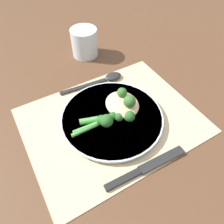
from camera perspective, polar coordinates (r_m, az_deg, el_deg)
name	(u,v)px	position (r m, az deg, el deg)	size (l,w,h in m)	color
ground_plane	(112,121)	(0.55, 0.00, -2.26)	(3.00, 3.00, 0.00)	brown
placemat	(112,120)	(0.55, 0.00, -2.13)	(0.42, 0.33, 0.00)	#C6B289
plate	(112,117)	(0.54, 0.00, -1.44)	(0.25, 0.25, 0.01)	silver
chicken_fillet	(122,104)	(0.55, 2.67, 2.04)	(0.08, 0.09, 0.03)	#DBBC89
pesto_dollop_primary	(130,101)	(0.52, 4.62, 2.77)	(0.03, 0.03, 0.03)	#336628
pesto_dollop_secondary	(122,93)	(0.54, 2.62, 5.09)	(0.03, 0.03, 0.03)	#336628
broccoli_stalk_right	(117,117)	(0.52, 1.39, -1.33)	(0.12, 0.07, 0.03)	#51A847
broccoli_stalk_rear	(110,117)	(0.52, -0.52, -1.36)	(0.13, 0.04, 0.02)	#51A847
broccoli_stalk_front	(103,122)	(0.51, -2.45, -2.53)	(0.10, 0.04, 0.03)	#51A847
knife	(145,168)	(0.48, 8.62, -14.31)	(0.19, 0.03, 0.01)	black
spoon	(106,79)	(0.65, -1.61, 8.70)	(0.19, 0.04, 0.01)	black
water_glass	(84,42)	(0.75, -7.20, 17.59)	(0.09, 0.09, 0.09)	silver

